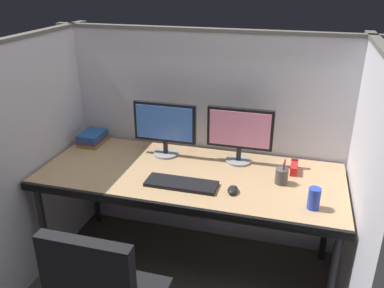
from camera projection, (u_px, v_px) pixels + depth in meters
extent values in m
cube|color=silver|center=(207.00, 141.00, 2.92)|extent=(2.20, 0.05, 1.55)
cube|color=#605B56|center=(208.00, 30.00, 2.60)|extent=(2.21, 0.06, 0.02)
cube|color=silver|center=(42.00, 157.00, 2.68)|extent=(0.05, 1.40, 1.55)
cube|color=#605B56|center=(23.00, 36.00, 2.37)|extent=(0.06, 1.41, 0.02)
cube|color=silver|center=(360.00, 198.00, 2.19)|extent=(0.05, 1.40, 1.55)
cube|color=tan|center=(190.00, 176.00, 2.55)|extent=(1.90, 0.80, 0.04)
cube|color=black|center=(171.00, 208.00, 2.20)|extent=(1.90, 0.02, 0.05)
cylinder|color=black|center=(44.00, 233.00, 2.61)|extent=(0.04, 0.04, 0.70)
cylinder|color=black|center=(331.00, 286.00, 2.17)|extent=(0.04, 0.04, 0.70)
cylinder|color=black|center=(95.00, 183.00, 3.21)|extent=(0.04, 0.04, 0.70)
cylinder|color=black|center=(327.00, 217.00, 2.78)|extent=(0.04, 0.04, 0.70)
cylinder|color=gray|center=(166.00, 154.00, 2.79)|extent=(0.17, 0.17, 0.01)
cylinder|color=black|center=(166.00, 147.00, 2.77)|extent=(0.03, 0.03, 0.09)
cube|color=black|center=(165.00, 122.00, 2.70)|extent=(0.43, 0.03, 0.27)
cube|color=#3F72D8|center=(164.00, 123.00, 2.68)|extent=(0.39, 0.01, 0.23)
cylinder|color=gray|center=(238.00, 161.00, 2.69)|extent=(0.17, 0.17, 0.01)
cylinder|color=black|center=(239.00, 154.00, 2.67)|extent=(0.03, 0.03, 0.09)
cube|color=black|center=(240.00, 128.00, 2.60)|extent=(0.43, 0.03, 0.27)
cube|color=pink|center=(240.00, 129.00, 2.58)|extent=(0.39, 0.01, 0.23)
cube|color=black|center=(181.00, 184.00, 2.39)|extent=(0.43, 0.15, 0.02)
ellipsoid|color=black|center=(233.00, 190.00, 2.31)|extent=(0.06, 0.10, 0.03)
cylinder|color=#59595B|center=(233.00, 186.00, 2.32)|extent=(0.01, 0.01, 0.01)
cube|color=red|center=(294.00, 167.00, 2.55)|extent=(0.04, 0.15, 0.06)
cylinder|color=#4C4742|center=(282.00, 176.00, 2.40)|extent=(0.08, 0.08, 0.09)
cylinder|color=red|center=(284.00, 171.00, 2.38)|extent=(0.01, 0.01, 0.14)
cylinder|color=#263FB2|center=(283.00, 173.00, 2.37)|extent=(0.01, 0.01, 0.13)
cylinder|color=black|center=(284.00, 170.00, 2.39)|extent=(0.01, 0.01, 0.14)
cube|color=olive|center=(93.00, 142.00, 2.96)|extent=(0.15, 0.21, 0.02)
cube|color=#4C3366|center=(92.00, 139.00, 2.96)|extent=(0.15, 0.21, 0.03)
cube|color=#1E478C|center=(92.00, 135.00, 2.95)|extent=(0.15, 0.21, 0.04)
cylinder|color=#263FB2|center=(314.00, 198.00, 2.14)|extent=(0.07, 0.07, 0.12)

